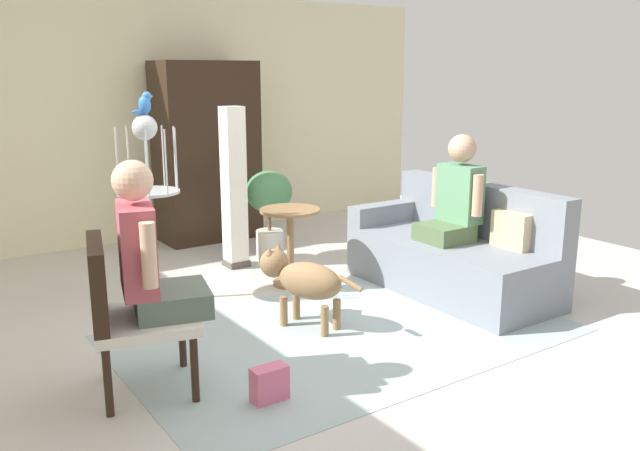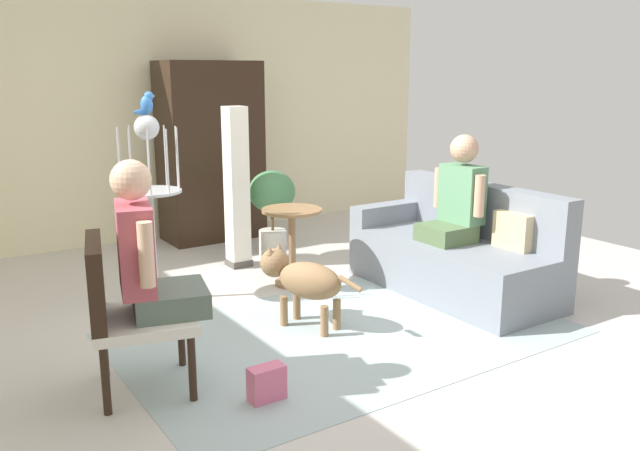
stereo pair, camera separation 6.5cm
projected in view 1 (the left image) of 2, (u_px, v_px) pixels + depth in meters
The scene contains 15 objects.
ground_plane at pixel (325, 330), 4.60m from camera, with size 7.70×7.70×0.00m, color beige.
back_wall at pixel (149, 118), 6.93m from camera, with size 7.00×0.12×2.57m, color beige.
area_rug at pixel (345, 333), 4.54m from camera, with size 3.01×1.92×0.01m, color #9EB2B7.
couch at pixel (454, 254), 5.38m from camera, with size 0.81×1.76×0.87m.
armchair at pixel (123, 305), 3.59m from camera, with size 0.68×0.69×0.89m.
person_on_couch at pixel (455, 197), 5.24m from camera, with size 0.46×0.53×0.85m.
person_on_armchair at pixel (148, 255), 3.57m from camera, with size 0.55×0.56×0.87m.
round_end_table at pixel (290, 236), 5.48m from camera, with size 0.51×0.51×0.66m.
dog at pixel (302, 279), 4.60m from camera, with size 0.43×0.79×0.56m.
bird_cage_stand at pixel (149, 194), 5.01m from camera, with size 0.47×0.47×1.46m.
parrot at pixel (145, 104), 4.86m from camera, with size 0.17×0.10×0.17m.
potted_plant at pixel (269, 203), 6.21m from camera, with size 0.44×0.44×0.86m.
column_lamp at pixel (234, 189), 5.95m from camera, with size 0.20×0.20×1.47m.
armoire_cabinet at pixel (207, 152), 6.94m from camera, with size 1.03×0.56×1.88m, color black.
handbag at pixel (269, 384), 3.59m from camera, with size 0.20×0.10×0.20m, color #D8668C.
Camera 1 is at (-2.46, -3.54, 1.77)m, focal length 36.76 mm.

